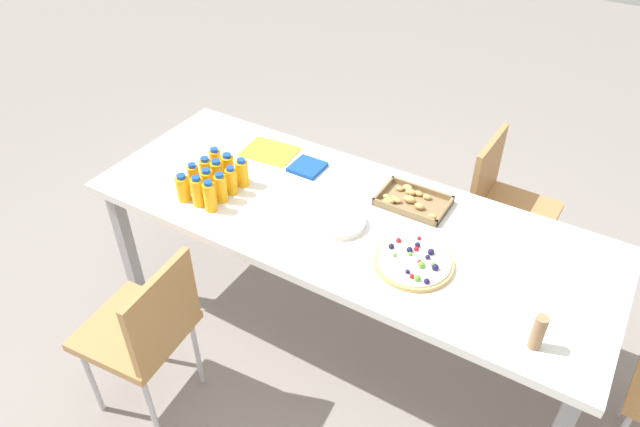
{
  "coord_description": "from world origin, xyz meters",
  "views": [
    {
      "loc": [
        0.94,
        -1.77,
        2.33
      ],
      "look_at": [
        -0.09,
        -0.07,
        0.76
      ],
      "focal_mm": 32.86,
      "sensor_mm": 36.0,
      "label": 1
    }
  ],
  "objects_px": {
    "chair_far_right": "(504,201)",
    "paper_folder": "(270,152)",
    "fruit_pizza": "(414,262)",
    "cardboard_tube": "(538,332)",
    "chair_near_left": "(146,327)",
    "juice_bottle_0": "(183,188)",
    "juice_bottle_7": "(217,175)",
    "juice_bottle_4": "(208,183)",
    "napkin_stack": "(307,167)",
    "juice_bottle_8": "(231,181)",
    "plate_stack": "(341,223)",
    "juice_bottle_6": "(206,172)",
    "juice_bottle_11": "(242,173)",
    "juice_bottle_10": "(228,168)",
    "juice_bottle_9": "(216,162)",
    "juice_bottle_3": "(194,178)",
    "party_table": "(345,226)",
    "juice_bottle_1": "(198,192)",
    "snack_tray": "(411,201)",
    "juice_bottle_2": "(210,196)",
    "juice_bottle_5": "(221,188)"
  },
  "relations": [
    {
      "from": "chair_far_right",
      "to": "juice_bottle_3",
      "type": "relative_size",
      "value": 5.64
    },
    {
      "from": "fruit_pizza",
      "to": "chair_far_right",
      "type": "bearing_deg",
      "value": 82.82
    },
    {
      "from": "juice_bottle_3",
      "to": "juice_bottle_6",
      "type": "distance_m",
      "value": 0.08
    },
    {
      "from": "chair_far_right",
      "to": "juice_bottle_4",
      "type": "distance_m",
      "value": 1.52
    },
    {
      "from": "juice_bottle_2",
      "to": "juice_bottle_10",
      "type": "relative_size",
      "value": 1.05
    },
    {
      "from": "chair_far_right",
      "to": "snack_tray",
      "type": "distance_m",
      "value": 0.69
    },
    {
      "from": "napkin_stack",
      "to": "juice_bottle_0",
      "type": "bearing_deg",
      "value": -124.84
    },
    {
      "from": "juice_bottle_1",
      "to": "plate_stack",
      "type": "relative_size",
      "value": 0.71
    },
    {
      "from": "fruit_pizza",
      "to": "cardboard_tube",
      "type": "relative_size",
      "value": 2.21
    },
    {
      "from": "juice_bottle_0",
      "to": "juice_bottle_3",
      "type": "bearing_deg",
      "value": 90.04
    },
    {
      "from": "juice_bottle_4",
      "to": "juice_bottle_6",
      "type": "relative_size",
      "value": 1.0
    },
    {
      "from": "juice_bottle_0",
      "to": "juice_bottle_8",
      "type": "bearing_deg",
      "value": 44.94
    },
    {
      "from": "juice_bottle_9",
      "to": "juice_bottle_11",
      "type": "distance_m",
      "value": 0.16
    },
    {
      "from": "juice_bottle_3",
      "to": "juice_bottle_8",
      "type": "bearing_deg",
      "value": 26.89
    },
    {
      "from": "juice_bottle_4",
      "to": "juice_bottle_8",
      "type": "xyz_separation_m",
      "value": [
        0.08,
        0.07,
        -0.0
      ]
    },
    {
      "from": "chair_far_right",
      "to": "juice_bottle_7",
      "type": "relative_size",
      "value": 5.57
    },
    {
      "from": "juice_bottle_2",
      "to": "juice_bottle_10",
      "type": "bearing_deg",
      "value": 108.21
    },
    {
      "from": "juice_bottle_3",
      "to": "snack_tray",
      "type": "xyz_separation_m",
      "value": [
        0.89,
        0.42,
        -0.06
      ]
    },
    {
      "from": "chair_near_left",
      "to": "juice_bottle_11",
      "type": "bearing_deg",
      "value": -1.89
    },
    {
      "from": "chair_near_left",
      "to": "fruit_pizza",
      "type": "relative_size",
      "value": 2.65
    },
    {
      "from": "snack_tray",
      "to": "plate_stack",
      "type": "bearing_deg",
      "value": -122.73
    },
    {
      "from": "party_table",
      "to": "juice_bottle_1",
      "type": "xyz_separation_m",
      "value": [
        -0.59,
        -0.27,
        0.13
      ]
    },
    {
      "from": "chair_near_left",
      "to": "juice_bottle_11",
      "type": "height_order",
      "value": "juice_bottle_11"
    },
    {
      "from": "juice_bottle_9",
      "to": "juice_bottle_10",
      "type": "distance_m",
      "value": 0.08
    },
    {
      "from": "juice_bottle_8",
      "to": "paper_folder",
      "type": "xyz_separation_m",
      "value": [
        -0.05,
        0.37,
        -0.06
      ]
    },
    {
      "from": "juice_bottle_0",
      "to": "juice_bottle_7",
      "type": "bearing_deg",
      "value": 63.64
    },
    {
      "from": "juice_bottle_11",
      "to": "napkin_stack",
      "type": "relative_size",
      "value": 0.93
    },
    {
      "from": "juice_bottle_8",
      "to": "juice_bottle_9",
      "type": "distance_m",
      "value": 0.17
    },
    {
      "from": "chair_far_right",
      "to": "juice_bottle_0",
      "type": "height_order",
      "value": "juice_bottle_0"
    },
    {
      "from": "juice_bottle_3",
      "to": "cardboard_tube",
      "type": "distance_m",
      "value": 1.58
    },
    {
      "from": "juice_bottle_6",
      "to": "fruit_pizza",
      "type": "relative_size",
      "value": 0.45
    },
    {
      "from": "juice_bottle_0",
      "to": "juice_bottle_8",
      "type": "distance_m",
      "value": 0.22
    },
    {
      "from": "party_table",
      "to": "fruit_pizza",
      "type": "distance_m",
      "value": 0.42
    },
    {
      "from": "fruit_pizza",
      "to": "napkin_stack",
      "type": "relative_size",
      "value": 2.09
    },
    {
      "from": "juice_bottle_0",
      "to": "juice_bottle_7",
      "type": "distance_m",
      "value": 0.17
    },
    {
      "from": "juice_bottle_10",
      "to": "juice_bottle_0",
      "type": "bearing_deg",
      "value": -109.38
    },
    {
      "from": "chair_far_right",
      "to": "paper_folder",
      "type": "relative_size",
      "value": 3.19
    },
    {
      "from": "juice_bottle_1",
      "to": "juice_bottle_2",
      "type": "height_order",
      "value": "juice_bottle_2"
    },
    {
      "from": "juice_bottle_4",
      "to": "napkin_stack",
      "type": "height_order",
      "value": "juice_bottle_4"
    },
    {
      "from": "chair_far_right",
      "to": "napkin_stack",
      "type": "distance_m",
      "value": 1.05
    },
    {
      "from": "chair_far_right",
      "to": "juice_bottle_4",
      "type": "xyz_separation_m",
      "value": [
        -1.1,
        -0.99,
        0.31
      ]
    },
    {
      "from": "juice_bottle_8",
      "to": "plate_stack",
      "type": "relative_size",
      "value": 0.66
    },
    {
      "from": "juice_bottle_6",
      "to": "paper_folder",
      "type": "xyz_separation_m",
      "value": [
        0.09,
        0.37,
        -0.06
      ]
    },
    {
      "from": "juice_bottle_6",
      "to": "napkin_stack",
      "type": "distance_m",
      "value": 0.48
    },
    {
      "from": "juice_bottle_3",
      "to": "paper_folder",
      "type": "distance_m",
      "value": 0.46
    },
    {
      "from": "juice_bottle_10",
      "to": "plate_stack",
      "type": "distance_m",
      "value": 0.62
    },
    {
      "from": "juice_bottle_0",
      "to": "snack_tray",
      "type": "distance_m",
      "value": 1.02
    },
    {
      "from": "juice_bottle_6",
      "to": "napkin_stack",
      "type": "bearing_deg",
      "value": 45.82
    },
    {
      "from": "juice_bottle_5",
      "to": "juice_bottle_11",
      "type": "relative_size",
      "value": 1.03
    },
    {
      "from": "juice_bottle_0",
      "to": "napkin_stack",
      "type": "bearing_deg",
      "value": 55.16
    }
  ]
}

